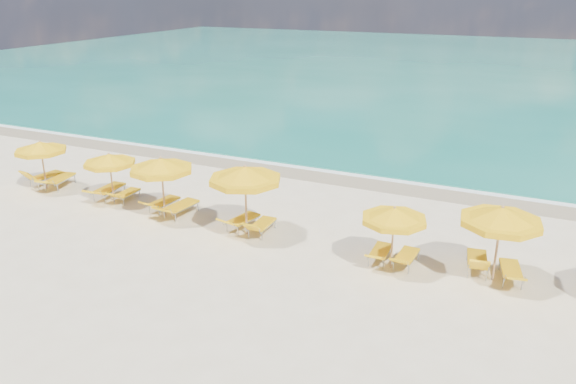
% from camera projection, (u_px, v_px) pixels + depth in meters
% --- Properties ---
extents(ground_plane, '(120.00, 120.00, 0.00)m').
position_uv_depth(ground_plane, '(270.00, 237.00, 19.99)').
color(ground_plane, beige).
extents(ocean, '(120.00, 80.00, 0.30)m').
position_uv_depth(ocean, '(467.00, 67.00, 60.85)').
color(ocean, '#136D5A').
rests_on(ocean, ground).
extents(wet_sand_band, '(120.00, 2.60, 0.01)m').
position_uv_depth(wet_sand_band, '(341.00, 176.00, 26.29)').
color(wet_sand_band, tan).
rests_on(wet_sand_band, ground).
extents(foam_line, '(120.00, 1.20, 0.03)m').
position_uv_depth(foam_line, '(346.00, 171.00, 26.97)').
color(foam_line, white).
rests_on(foam_line, ground).
extents(whitecap_near, '(14.00, 0.36, 0.05)m').
position_uv_depth(whitecap_near, '(304.00, 121.00, 36.82)').
color(whitecap_near, white).
rests_on(whitecap_near, ground).
extents(whitecap_far, '(18.00, 0.30, 0.05)m').
position_uv_depth(whitecap_far, '(539.00, 120.00, 37.27)').
color(whitecap_far, white).
rests_on(whitecap_far, ground).
extents(umbrella_0, '(2.75, 2.75, 2.19)m').
position_uv_depth(umbrella_0, '(40.00, 148.00, 24.07)').
color(umbrella_0, tan).
rests_on(umbrella_0, ground).
extents(umbrella_1, '(2.40, 2.40, 2.11)m').
position_uv_depth(umbrella_1, '(109.00, 160.00, 22.62)').
color(umbrella_1, tan).
rests_on(umbrella_1, ground).
extents(umbrella_2, '(2.81, 2.81, 2.43)m').
position_uv_depth(umbrella_2, '(161.00, 166.00, 21.00)').
color(umbrella_2, tan).
rests_on(umbrella_2, ground).
extents(umbrella_3, '(2.59, 2.59, 2.61)m').
position_uv_depth(umbrella_3, '(245.00, 175.00, 19.46)').
color(umbrella_3, tan).
rests_on(umbrella_3, ground).
extents(umbrella_4, '(2.29, 2.29, 2.10)m').
position_uv_depth(umbrella_4, '(394.00, 215.00, 17.20)').
color(umbrella_4, tan).
rests_on(umbrella_4, ground).
extents(umbrella_5, '(2.95, 2.95, 2.45)m').
position_uv_depth(umbrella_5, '(501.00, 217.00, 16.34)').
color(umbrella_5, tan).
rests_on(umbrella_5, ground).
extents(lounger_0_left, '(0.83, 1.90, 0.92)m').
position_uv_depth(lounger_0_left, '(46.00, 179.00, 25.16)').
color(lounger_0_left, '#A5A8AD').
rests_on(lounger_0_left, ground).
extents(lounger_0_right, '(1.07, 2.15, 0.74)m').
position_uv_depth(lounger_0_right, '(60.00, 182.00, 24.77)').
color(lounger_0_right, '#A5A8AD').
rests_on(lounger_0_right, ground).
extents(lounger_1_left, '(0.75, 2.05, 0.73)m').
position_uv_depth(lounger_1_left, '(109.00, 192.00, 23.57)').
color(lounger_1_left, '#A5A8AD').
rests_on(lounger_1_left, ground).
extents(lounger_1_right, '(0.60, 1.64, 0.66)m').
position_uv_depth(lounger_1_right, '(126.00, 196.00, 23.26)').
color(lounger_1_right, '#A5A8AD').
rests_on(lounger_1_right, ground).
extents(lounger_2_left, '(0.76, 1.83, 0.69)m').
position_uv_depth(lounger_2_left, '(164.00, 205.00, 22.28)').
color(lounger_2_left, '#A5A8AD').
rests_on(lounger_2_left, ground).
extents(lounger_2_right, '(0.88, 2.08, 0.74)m').
position_uv_depth(lounger_2_right, '(180.00, 210.00, 21.75)').
color(lounger_2_right, '#A5A8AD').
rests_on(lounger_2_right, ground).
extents(lounger_3_left, '(0.94, 1.90, 0.73)m').
position_uv_depth(lounger_3_left, '(242.00, 223.00, 20.58)').
color(lounger_3_left, '#A5A8AD').
rests_on(lounger_3_left, ground).
extents(lounger_3_right, '(0.64, 1.73, 0.78)m').
position_uv_depth(lounger_3_right, '(262.00, 228.00, 20.17)').
color(lounger_3_right, '#A5A8AD').
rests_on(lounger_3_right, ground).
extents(lounger_4_left, '(0.60, 1.70, 0.65)m').
position_uv_depth(lounger_4_left, '(380.00, 255.00, 18.19)').
color(lounger_4_left, '#A5A8AD').
rests_on(lounger_4_left, ground).
extents(lounger_4_right, '(0.64, 1.71, 0.69)m').
position_uv_depth(lounger_4_right, '(406.00, 260.00, 17.86)').
color(lounger_4_right, '#A5A8AD').
rests_on(lounger_4_right, ground).
extents(lounger_5_left, '(0.87, 1.85, 0.88)m').
position_uv_depth(lounger_5_left, '(477.00, 264.00, 17.53)').
color(lounger_5_left, '#A5A8AD').
rests_on(lounger_5_left, ground).
extents(lounger_5_right, '(0.91, 1.86, 0.67)m').
position_uv_depth(lounger_5_right, '(511.00, 274.00, 16.97)').
color(lounger_5_right, '#A5A8AD').
rests_on(lounger_5_right, ground).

